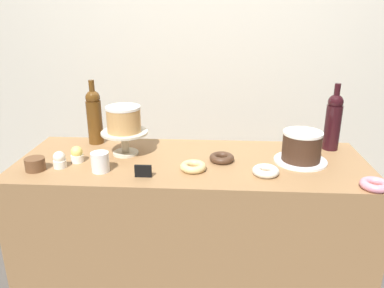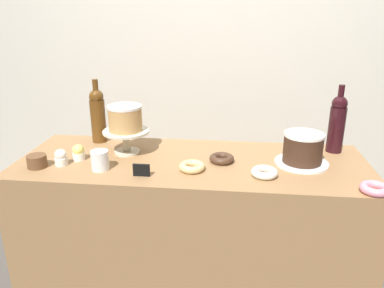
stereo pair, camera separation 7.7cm
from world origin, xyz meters
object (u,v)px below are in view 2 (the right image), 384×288
donut_pink (375,189)px  coffee_cup_ceramic (100,160)px  cake_stand_pedestal (126,138)px  wine_bottle_amber (98,115)px  donut_chocolate (222,159)px  cookie_stack (37,161)px  white_layer_cake (125,118)px  cupcake_lemon (79,153)px  donut_sugar (264,172)px  wine_bottle_dark_red (337,123)px  chocolate_round_cake (303,148)px  donut_glazed (192,167)px  price_sign_chalkboard (141,170)px  cupcake_vanilla (61,158)px

donut_pink → coffee_cup_ceramic: 1.10m
cake_stand_pedestal → wine_bottle_amber: wine_bottle_amber is taller
donut_chocolate → cookie_stack: cookie_stack is taller
white_layer_cake → cupcake_lemon: (-0.20, -0.11, -0.14)m
cupcake_lemon → donut_sugar: 0.84m
cake_stand_pedestal → cupcake_lemon: 0.23m
wine_bottle_amber → donut_pink: wine_bottle_amber is taller
white_layer_cake → wine_bottle_dark_red: bearing=7.6°
chocolate_round_cake → coffee_cup_ceramic: bearing=-169.6°
coffee_cup_ceramic → cookie_stack: bearing=-178.8°
wine_bottle_dark_red → donut_glazed: wine_bottle_dark_red is taller
donut_glazed → price_sign_chalkboard: price_sign_chalkboard is taller
cake_stand_pedestal → wine_bottle_dark_red: size_ratio=0.67×
donut_glazed → cupcake_lemon: bearing=173.5°
donut_sugar → donut_chocolate: (-0.18, 0.13, 0.00)m
white_layer_cake → donut_pink: 1.09m
cupcake_lemon → donut_sugar: bearing=-5.9°
donut_pink → cake_stand_pedestal: bearing=163.8°
white_layer_cake → price_sign_chalkboard: (0.13, -0.25, -0.15)m
cupcake_vanilla → white_layer_cake: bearing=35.7°
chocolate_round_cake → donut_sugar: (-0.17, -0.15, -0.06)m
donut_glazed → donut_chocolate: bearing=40.9°
donut_chocolate → price_sign_chalkboard: 0.38m
white_layer_cake → cake_stand_pedestal: bearing=0.0°
cake_stand_pedestal → donut_chocolate: cake_stand_pedestal is taller
cupcake_lemon → donut_sugar: (0.83, -0.09, -0.02)m
wine_bottle_amber → cupcake_vanilla: bearing=-100.5°
wine_bottle_dark_red → coffee_cup_ceramic: size_ratio=3.83×
cupcake_lemon → donut_pink: (1.24, -0.19, -0.02)m
white_layer_cake → chocolate_round_cake: (0.81, -0.05, -0.10)m
chocolate_round_cake → donut_sugar: size_ratio=1.55×
wine_bottle_dark_red → donut_pink: wine_bottle_dark_red is taller
chocolate_round_cake → donut_pink: bearing=-48.0°
cupcake_vanilla → cookie_stack: bearing=-159.9°
chocolate_round_cake → cupcake_vanilla: bearing=-172.9°
donut_sugar → cookie_stack: 0.98m
donut_pink → donut_glazed: same height
cake_stand_pedestal → wine_bottle_dark_red: (0.99, 0.13, 0.07)m
wine_bottle_dark_red → cupcake_lemon: bearing=-168.4°
price_sign_chalkboard → wine_bottle_dark_red: bearing=24.2°
white_layer_cake → donut_sugar: size_ratio=1.42×
donut_sugar → coffee_cup_ceramic: coffee_cup_ceramic is taller
price_sign_chalkboard → chocolate_round_cake: bearing=16.9°
cake_stand_pedestal → white_layer_cake: size_ratio=1.38×
cake_stand_pedestal → cupcake_vanilla: bearing=-144.3°
cupcake_lemon → cupcake_vanilla: bearing=-128.2°
chocolate_round_cake → donut_sugar: bearing=-139.2°
donut_pink → price_sign_chalkboard: (-0.91, 0.05, 0.01)m
cake_stand_pedestal → cookie_stack: size_ratio=2.61×
white_layer_cake → price_sign_chalkboard: 0.32m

